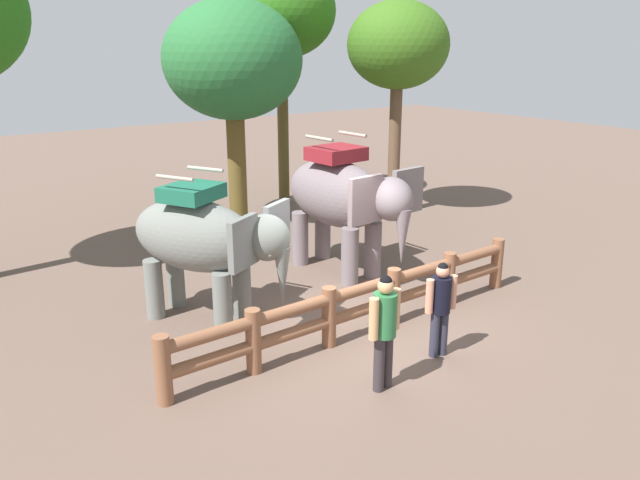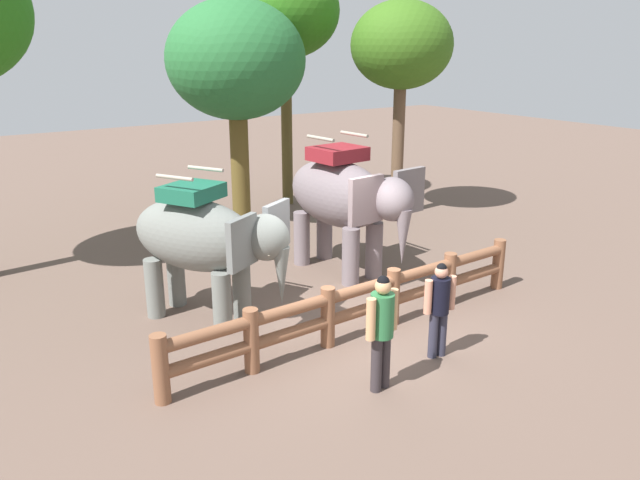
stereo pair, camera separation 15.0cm
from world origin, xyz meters
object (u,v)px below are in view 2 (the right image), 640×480
object	(u,v)px
tourist_man_in_blue	(439,303)
tree_far_right	(236,62)
elephant_center	(344,198)
tree_back_center	(402,48)
log_fence	(362,302)
tourist_woman_in_black	(382,325)
elephant_near_left	(204,239)
tree_far_left	(285,13)

from	to	relation	value
tourist_man_in_blue	tree_far_right	distance (m)	9.42
elephant_center	tree_back_center	world-z (taller)	tree_back_center
log_fence	tree_back_center	size ratio (longest dim) A/B	1.26
log_fence	tree_far_right	bearing A→B (deg)	78.44
elephant_center	tourist_man_in_blue	bearing A→B (deg)	-104.64
elephant_center	tree_back_center	distance (m)	6.08
tree_far_right	elephant_center	bearing A→B (deg)	-89.35
elephant_center	tourist_man_in_blue	world-z (taller)	elephant_center
log_fence	tourist_woman_in_black	world-z (taller)	tourist_woman_in_black
log_fence	tourist_man_in_blue	world-z (taller)	tourist_man_in_blue
tourist_woman_in_black	log_fence	bearing A→B (deg)	60.91
log_fence	elephant_near_left	bearing A→B (deg)	133.46
elephant_center	tourist_man_in_blue	size ratio (longest dim) A/B	2.22
log_fence	elephant_center	distance (m)	3.26
elephant_center	tree_back_center	bearing A→B (deg)	36.50
elephant_near_left	elephant_center	distance (m)	3.57
log_fence	elephant_near_left	size ratio (longest dim) A/B	2.35
tree_far_left	tree_far_right	world-z (taller)	tree_far_left
tourist_man_in_blue	tree_far_left	world-z (taller)	tree_far_left
tourist_woman_in_black	tree_back_center	distance (m)	10.61
log_fence	tourist_woman_in_black	xyz separation A→B (m)	(-0.88, -1.58, 0.43)
log_fence	tree_far_left	bearing A→B (deg)	66.22
log_fence	tree_back_center	distance (m)	9.17
log_fence	tree_back_center	xyz separation A→B (m)	(5.79, 5.77, 4.15)
tourist_man_in_blue	tourist_woman_in_black	bearing A→B (deg)	-169.73
elephant_center	tree_back_center	xyz separation A→B (m)	(4.23, 3.13, 3.04)
elephant_near_left	tree_far_left	bearing A→B (deg)	48.94
tourist_man_in_blue	tree_far_right	bearing A→B (deg)	83.55
elephant_near_left	tree_far_right	world-z (taller)	tree_far_right
elephant_near_left	tourist_man_in_blue	distance (m)	4.25
tourist_woman_in_black	tourist_man_in_blue	xyz separation A→B (m)	(1.41, 0.25, -0.10)
log_fence	tourist_woman_in_black	bearing A→B (deg)	-119.09
tree_far_left	elephant_near_left	bearing A→B (deg)	-131.06
tourist_man_in_blue	tree_far_left	xyz separation A→B (m)	(3.32, 10.05, 4.78)
tourist_man_in_blue	tree_back_center	xyz separation A→B (m)	(5.27, 7.10, 3.82)
elephant_near_left	elephant_center	world-z (taller)	elephant_center
elephant_center	tree_far_left	size ratio (longest dim) A/B	0.50
tree_far_left	elephant_center	bearing A→B (deg)	-110.58
tourist_man_in_blue	tree_back_center	world-z (taller)	tree_back_center
elephant_near_left	tourist_woman_in_black	xyz separation A→B (m)	(1.08, -3.65, -0.52)
elephant_near_left	tourist_man_in_blue	size ratio (longest dim) A/B	2.01
tree_far_left	tree_far_right	size ratio (longest dim) A/B	1.19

